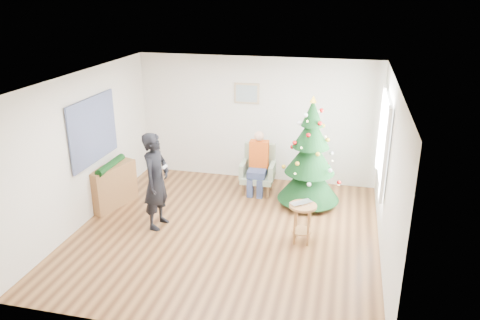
% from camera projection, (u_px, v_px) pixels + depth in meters
% --- Properties ---
extents(floor, '(5.00, 5.00, 0.00)m').
position_uv_depth(floor, '(226.00, 233.00, 7.89)').
color(floor, brown).
rests_on(floor, ground).
extents(ceiling, '(5.00, 5.00, 0.00)m').
position_uv_depth(ceiling, '(224.00, 79.00, 6.98)').
color(ceiling, white).
rests_on(ceiling, wall_back).
extents(wall_back, '(5.00, 0.00, 5.00)m').
position_uv_depth(wall_back, '(256.00, 120.00, 9.71)').
color(wall_back, silver).
rests_on(wall_back, floor).
extents(wall_front, '(5.00, 0.00, 5.00)m').
position_uv_depth(wall_front, '(167.00, 238.00, 5.15)').
color(wall_front, silver).
rests_on(wall_front, floor).
extents(wall_left, '(0.00, 5.00, 5.00)m').
position_uv_depth(wall_left, '(84.00, 149.00, 7.97)').
color(wall_left, silver).
rests_on(wall_left, floor).
extents(wall_right, '(0.00, 5.00, 5.00)m').
position_uv_depth(wall_right, '(389.00, 174.00, 6.90)').
color(wall_right, silver).
rests_on(wall_right, floor).
extents(window_panel, '(0.04, 1.30, 1.40)m').
position_uv_depth(window_panel, '(385.00, 141.00, 7.74)').
color(window_panel, white).
rests_on(window_panel, wall_right).
extents(curtains, '(0.05, 1.75, 1.50)m').
position_uv_depth(curtains, '(383.00, 141.00, 7.75)').
color(curtains, white).
rests_on(curtains, wall_right).
extents(christmas_tree, '(1.16, 1.16, 2.10)m').
position_uv_depth(christmas_tree, '(310.00, 157.00, 8.61)').
color(christmas_tree, '#3F2816').
rests_on(christmas_tree, floor).
extents(stool, '(0.44, 0.44, 0.66)m').
position_uv_depth(stool, '(302.00, 223.00, 7.50)').
color(stool, brown).
rests_on(stool, floor).
extents(laptop, '(0.43, 0.41, 0.03)m').
position_uv_depth(laptop, '(303.00, 204.00, 7.38)').
color(laptop, silver).
rests_on(laptop, stool).
extents(armchair, '(0.69, 0.62, 0.95)m').
position_uv_depth(armchair, '(258.00, 175.00, 9.38)').
color(armchair, gray).
rests_on(armchair, floor).
extents(seated_person, '(0.38, 0.54, 1.25)m').
position_uv_depth(seated_person, '(258.00, 163.00, 9.24)').
color(seated_person, navy).
rests_on(seated_person, armchair).
extents(standing_man, '(0.46, 0.65, 1.68)m').
position_uv_depth(standing_man, '(156.00, 181.00, 7.84)').
color(standing_man, black).
rests_on(standing_man, floor).
extents(game_controller, '(0.05, 0.13, 0.04)m').
position_uv_depth(game_controller, '(165.00, 167.00, 7.67)').
color(game_controller, white).
rests_on(game_controller, standing_man).
extents(console, '(0.58, 1.04, 0.80)m').
position_uv_depth(console, '(113.00, 186.00, 8.73)').
color(console, brown).
rests_on(console, floor).
extents(garland, '(0.14, 0.90, 0.14)m').
position_uv_depth(garland, '(111.00, 165.00, 8.58)').
color(garland, black).
rests_on(garland, console).
extents(tapestry, '(0.03, 1.50, 1.15)m').
position_uv_depth(tapestry, '(93.00, 130.00, 8.15)').
color(tapestry, black).
rests_on(tapestry, wall_left).
extents(framed_picture, '(0.52, 0.05, 0.42)m').
position_uv_depth(framed_picture, '(247.00, 93.00, 9.53)').
color(framed_picture, tan).
rests_on(framed_picture, wall_back).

